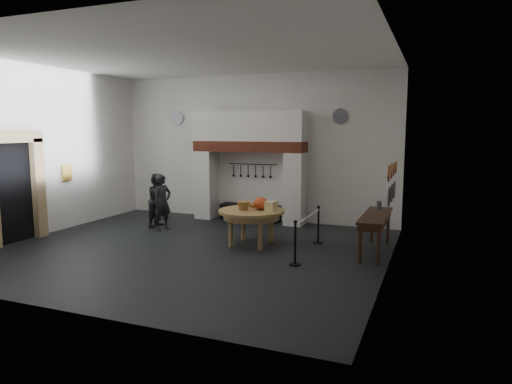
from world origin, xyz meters
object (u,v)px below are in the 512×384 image
at_px(iron_range, 250,213).
at_px(side_table, 376,216).
at_px(barrier_post_far, 318,225).
at_px(barrier_post_near, 295,244).
at_px(visitor_far, 158,200).
at_px(work_table, 251,211).
at_px(visitor_near, 162,202).

xyz_separation_m(iron_range, side_table, (4.10, -2.42, 0.62)).
xyz_separation_m(iron_range, barrier_post_far, (2.67, -2.03, 0.20)).
distance_m(iron_range, side_table, 4.80).
bearing_deg(side_table, barrier_post_near, -131.55).
distance_m(iron_range, barrier_post_near, 4.84).
bearing_deg(iron_range, visitor_far, -140.67).
relative_size(work_table, barrier_post_far, 1.80).
distance_m(work_table, side_table, 2.95).
bearing_deg(visitor_near, barrier_post_far, -67.83).
relative_size(work_table, barrier_post_near, 1.80).
xyz_separation_m(work_table, visitor_near, (-2.95, 0.60, -0.05)).
relative_size(visitor_near, visitor_far, 1.02).
bearing_deg(visitor_far, barrier_post_far, -96.84).
xyz_separation_m(iron_range, work_table, (1.18, -2.78, 0.59)).
relative_size(visitor_near, barrier_post_far, 1.76).
bearing_deg(iron_range, barrier_post_far, -37.21).
bearing_deg(visitor_near, visitor_far, 65.19).
relative_size(visitor_near, barrier_post_near, 1.76).
relative_size(iron_range, work_table, 1.17).
distance_m(iron_range, barrier_post_far, 3.36).
height_order(iron_range, barrier_post_near, barrier_post_near).
bearing_deg(barrier_post_far, side_table, -15.17).
bearing_deg(barrier_post_far, visitor_far, 177.09).
height_order(work_table, visitor_near, visitor_near).
xyz_separation_m(visitor_near, barrier_post_far, (4.44, 0.15, -0.34)).
relative_size(side_table, barrier_post_far, 2.44).
xyz_separation_m(iron_range, visitor_far, (-2.17, -1.78, 0.53)).
distance_m(work_table, visitor_far, 3.50).
distance_m(visitor_near, barrier_post_near, 4.83).
distance_m(visitor_near, visitor_far, 0.57).
xyz_separation_m(side_table, barrier_post_far, (-1.43, 0.39, -0.42)).
distance_m(work_table, barrier_post_near, 1.98).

